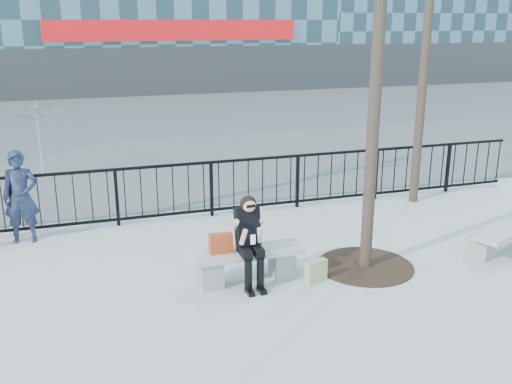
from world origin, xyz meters
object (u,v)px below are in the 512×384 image
object	(u,v)px
bench_second	(507,238)
seated_woman	(250,242)
bench_main	(247,262)
standing_man	(21,197)

from	to	relation	value
bench_second	seated_woman	size ratio (longest dim) A/B	1.13
bench_main	seated_woman	bearing A→B (deg)	-90.00
seated_woman	bench_second	bearing A→B (deg)	-2.49
bench_main	standing_man	size ratio (longest dim) A/B	1.02
bench_second	standing_man	bearing A→B (deg)	135.93
bench_second	standing_man	distance (m)	8.16
bench_main	bench_second	xyz separation A→B (m)	(4.35, -0.35, -0.03)
bench_main	seated_woman	size ratio (longest dim) A/B	1.23
seated_woman	standing_man	world-z (taller)	standing_man
bench_main	seated_woman	distance (m)	0.40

